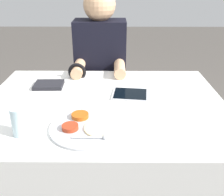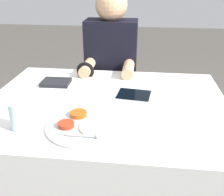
{
  "view_description": "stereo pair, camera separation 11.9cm",
  "coord_description": "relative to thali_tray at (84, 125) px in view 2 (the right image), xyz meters",
  "views": [
    {
      "loc": [
        0.05,
        -1.16,
        1.28
      ],
      "look_at": [
        0.04,
        -0.08,
        0.77
      ],
      "focal_mm": 42.0,
      "sensor_mm": 36.0,
      "label": 1
    },
    {
      "loc": [
        0.16,
        -1.15,
        1.28
      ],
      "look_at": [
        0.04,
        -0.08,
        0.77
      ],
      "focal_mm": 42.0,
      "sensor_mm": 36.0,
      "label": 2
    }
  ],
  "objects": [
    {
      "name": "dining_table",
      "position": [
        0.06,
        0.24,
        -0.36
      ],
      "size": [
        1.19,
        0.91,
        0.71
      ],
      "color": "silver",
      "rests_on": "ground_plane"
    },
    {
      "name": "thali_tray",
      "position": [
        0.0,
        0.0,
        0.0
      ],
      "size": [
        0.32,
        0.32,
        0.03
      ],
      "color": "#B7BABF",
      "rests_on": "dining_table"
    },
    {
      "name": "person_diner",
      "position": [
        0.01,
        0.84,
        -0.14
      ],
      "size": [
        0.36,
        0.42,
        1.21
      ],
      "color": "black",
      "rests_on": "ground_plane"
    },
    {
      "name": "red_notebook",
      "position": [
        -0.26,
        0.44,
        0.0
      ],
      "size": [
        0.16,
        0.13,
        0.02
      ],
      "color": "silver",
      "rests_on": "dining_table"
    },
    {
      "name": "tablet_device",
      "position": [
        0.19,
        0.33,
        -0.0
      ],
      "size": [
        0.2,
        0.18,
        0.01
      ],
      "color": "#B7B7BC",
      "rests_on": "dining_table"
    },
    {
      "name": "drinking_glass",
      "position": [
        -0.26,
        -0.05,
        0.05
      ],
      "size": [
        0.06,
        0.06,
        0.12
      ],
      "color": "silver",
      "rests_on": "dining_table"
    }
  ]
}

